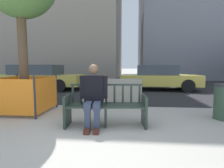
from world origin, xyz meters
TOP-DOWN VIEW (x-y plane):
  - ground_plane at (0.00, 0.00)m, footprint 200.00×200.00m
  - street_asphalt at (0.00, 8.70)m, footprint 120.00×12.00m
  - street_bench at (0.23, 0.87)m, footprint 1.73×0.66m
  - seated_person at (-0.01, 0.79)m, footprint 0.59×0.75m
  - jersey_barrier_centre at (0.17, 3.20)m, footprint 2.02×0.74m
  - construction_fence at (-2.14, 1.78)m, footprint 1.31×1.31m
  - car_taxi_near at (2.36, 6.89)m, footprint 4.14×2.16m
  - car_sedan_mid at (-4.14, 6.42)m, footprint 4.66×1.94m
  - building_centre_left at (-8.80, 17.23)m, footprint 17.16×12.74m

SIDE VIEW (x-z plane):
  - ground_plane at x=0.00m, z-range 0.00..0.00m
  - street_asphalt at x=0.00m, z-range 0.00..0.01m
  - jersey_barrier_centre at x=0.17m, z-range -0.08..0.76m
  - street_bench at x=0.23m, z-range -0.04..0.84m
  - construction_fence at x=-2.14m, z-range 0.00..1.05m
  - car_taxi_near at x=2.36m, z-range 0.01..1.34m
  - car_sedan_mid at x=-4.14m, z-range 0.01..1.37m
  - seated_person at x=-0.01m, z-range 0.03..1.35m
  - building_centre_left at x=-8.80m, z-range 0.00..17.62m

